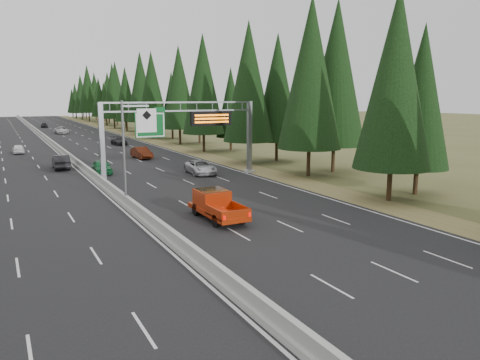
% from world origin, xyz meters
% --- Properties ---
extents(road, '(32.00, 260.00, 0.08)m').
position_xyz_m(road, '(0.00, 80.00, 0.04)').
color(road, black).
rests_on(road, ground).
extents(shoulder_right, '(3.60, 260.00, 0.06)m').
position_xyz_m(shoulder_right, '(17.80, 80.00, 0.03)').
color(shoulder_right, olive).
rests_on(shoulder_right, ground).
extents(median_barrier, '(0.70, 260.00, 0.85)m').
position_xyz_m(median_barrier, '(0.00, 80.00, 0.41)').
color(median_barrier, '#9B9B95').
rests_on(median_barrier, road).
extents(sign_gantry, '(16.75, 0.98, 7.80)m').
position_xyz_m(sign_gantry, '(8.92, 34.88, 5.27)').
color(sign_gantry, slate).
rests_on(sign_gantry, road).
extents(hov_sign_pole, '(2.80, 0.50, 8.00)m').
position_xyz_m(hov_sign_pole, '(0.58, 24.97, 4.72)').
color(hov_sign_pole, slate).
rests_on(hov_sign_pole, road).
extents(tree_row_right, '(11.97, 244.89, 18.91)m').
position_xyz_m(tree_row_right, '(21.85, 70.35, 9.53)').
color(tree_row_right, black).
rests_on(tree_row_right, ground).
extents(silver_minivan, '(2.91, 5.50, 1.47)m').
position_xyz_m(silver_minivan, '(10.97, 36.48, 0.82)').
color(silver_minivan, '#B5B4B9').
rests_on(silver_minivan, road).
extents(red_pickup, '(2.10, 5.88, 1.92)m').
position_xyz_m(red_pickup, '(4.58, 18.70, 1.14)').
color(red_pickup, black).
rests_on(red_pickup, road).
extents(car_ahead_green, '(1.93, 4.43, 1.49)m').
position_xyz_m(car_ahead_green, '(1.50, 41.69, 0.82)').
color(car_ahead_green, '#166231').
rests_on(car_ahead_green, road).
extents(car_ahead_dkred, '(2.03, 4.81, 1.54)m').
position_xyz_m(car_ahead_dkred, '(8.87, 52.15, 0.85)').
color(car_ahead_dkred, '#581E0C').
rests_on(car_ahead_dkred, road).
extents(car_ahead_dkgrey, '(2.20, 4.82, 1.37)m').
position_xyz_m(car_ahead_dkgrey, '(10.40, 71.84, 0.76)').
color(car_ahead_dkgrey, black).
rests_on(car_ahead_dkgrey, road).
extents(car_ahead_white, '(2.61, 5.59, 1.55)m').
position_xyz_m(car_ahead_white, '(4.74, 103.12, 0.85)').
color(car_ahead_white, '#B8B8B8').
rests_on(car_ahead_white, road).
extents(car_ahead_far, '(1.91, 4.29, 1.43)m').
position_xyz_m(car_ahead_far, '(3.25, 127.72, 0.80)').
color(car_ahead_far, black).
rests_on(car_ahead_far, road).
extents(car_onc_near, '(1.83, 4.95, 1.62)m').
position_xyz_m(car_onc_near, '(-2.00, 47.44, 0.89)').
color(car_onc_near, black).
rests_on(car_onc_near, road).
extents(car_onc_white, '(1.64, 4.03, 1.37)m').
position_xyz_m(car_onc_white, '(-5.74, 66.06, 0.77)').
color(car_onc_white, white).
rests_on(car_onc_white, road).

